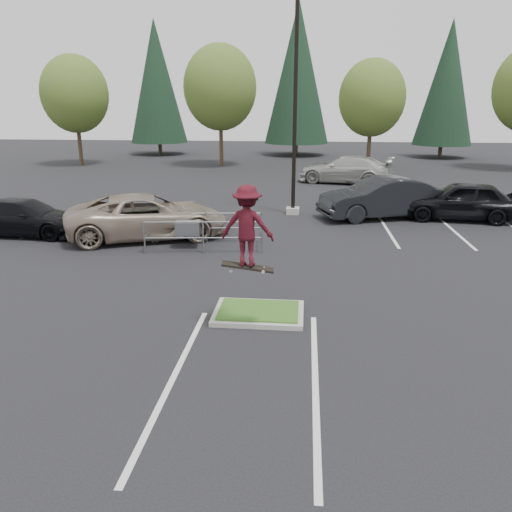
# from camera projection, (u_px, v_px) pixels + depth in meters

# --- Properties ---
(ground) EXTENTS (120.00, 120.00, 0.00)m
(ground) POSITION_uv_depth(u_px,v_px,m) (259.00, 315.00, 12.32)
(ground) COLOR black
(ground) RESTS_ON ground
(grass_median) EXTENTS (2.20, 1.60, 0.16)m
(grass_median) POSITION_uv_depth(u_px,v_px,m) (259.00, 313.00, 12.30)
(grass_median) COLOR #9F9E94
(grass_median) RESTS_ON ground
(stall_lines) EXTENTS (22.62, 17.60, 0.01)m
(stall_lines) POSITION_uv_depth(u_px,v_px,m) (237.00, 247.00, 18.18)
(stall_lines) COLOR silver
(stall_lines) RESTS_ON ground
(light_pole) EXTENTS (0.70, 0.60, 10.12)m
(light_pole) POSITION_uv_depth(u_px,v_px,m) (295.00, 114.00, 22.36)
(light_pole) COLOR #9F9E94
(light_pole) RESTS_ON ground
(decid_a) EXTENTS (5.44, 5.44, 8.91)m
(decid_a) POSITION_uv_depth(u_px,v_px,m) (75.00, 96.00, 40.97)
(decid_a) COLOR #38281C
(decid_a) RESTS_ON ground
(decid_b) EXTENTS (5.89, 5.89, 9.64)m
(decid_b) POSITION_uv_depth(u_px,v_px,m) (220.00, 90.00, 40.18)
(decid_b) COLOR #38281C
(decid_b) RESTS_ON ground
(decid_c) EXTENTS (5.12, 5.12, 8.38)m
(decid_c) POSITION_uv_depth(u_px,v_px,m) (372.00, 100.00, 38.61)
(decid_c) COLOR #38281C
(decid_c) RESTS_ON ground
(conif_a) EXTENTS (5.72, 5.72, 13.00)m
(conif_a) POSITION_uv_depth(u_px,v_px,m) (157.00, 82.00, 49.63)
(conif_a) COLOR #38281C
(conif_a) RESTS_ON ground
(conif_b) EXTENTS (6.38, 6.38, 14.50)m
(conif_b) POSITION_uv_depth(u_px,v_px,m) (298.00, 73.00, 48.57)
(conif_b) COLOR #38281C
(conif_b) RESTS_ON ground
(conif_c) EXTENTS (5.50, 5.50, 12.50)m
(conif_c) POSITION_uv_depth(u_px,v_px,m) (447.00, 83.00, 46.59)
(conif_c) COLOR #38281C
(conif_c) RESTS_ON ground
(cart_corral) EXTENTS (4.26, 1.94, 1.17)m
(cart_corral) POSITION_uv_depth(u_px,v_px,m) (192.00, 228.00, 17.90)
(cart_corral) COLOR gray
(cart_corral) RESTS_ON ground
(skateboarder) EXTENTS (1.19, 0.75, 1.91)m
(skateboarder) POSITION_uv_depth(u_px,v_px,m) (247.00, 226.00, 10.65)
(skateboarder) COLOR black
(skateboarder) RESTS_ON ground
(car_l_tan) EXTENTS (6.69, 4.73, 1.69)m
(car_l_tan) POSITION_uv_depth(u_px,v_px,m) (146.00, 217.00, 19.21)
(car_l_tan) COLOR gray
(car_l_tan) RESTS_ON ground
(car_l_black) EXTENTS (5.01, 2.24, 1.43)m
(car_l_black) POSITION_uv_depth(u_px,v_px,m) (24.00, 217.00, 19.72)
(car_l_black) COLOR black
(car_l_black) RESTS_ON ground
(car_r_charc) EXTENTS (5.91, 3.67, 1.84)m
(car_r_charc) POSITION_uv_depth(u_px,v_px,m) (381.00, 198.00, 22.57)
(car_r_charc) COLOR black
(car_r_charc) RESTS_ON ground
(car_r_black) EXTENTS (5.33, 2.65, 1.74)m
(car_r_black) POSITION_uv_depth(u_px,v_px,m) (461.00, 201.00, 22.26)
(car_r_black) COLOR black
(car_r_black) RESTS_ON ground
(car_far_silver) EXTENTS (6.47, 3.85, 1.76)m
(car_far_silver) POSITION_uv_depth(u_px,v_px,m) (346.00, 170.00, 32.65)
(car_far_silver) COLOR #B5B4AF
(car_far_silver) RESTS_ON ground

